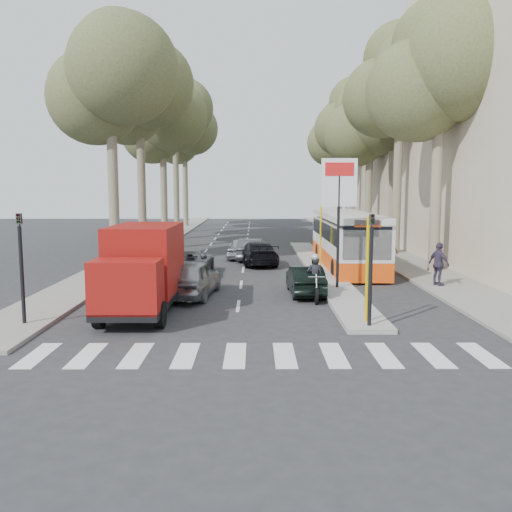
{
  "coord_description": "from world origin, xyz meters",
  "views": [
    {
      "loc": [
        -0.3,
        -17.8,
        4.37
      ],
      "look_at": [
        -0.23,
        4.22,
        1.6
      ],
      "focal_mm": 38.0,
      "sensor_mm": 36.0,
      "label": 1
    }
  ],
  "objects_px": {
    "dark_hatchback": "(305,280)",
    "city_bus": "(346,238)",
    "motorcycle": "(314,278)",
    "silver_hatchback": "(191,278)",
    "red_truck": "(143,267)"
  },
  "relations": [
    {
      "from": "dark_hatchback",
      "to": "city_bus",
      "type": "height_order",
      "value": "city_bus"
    },
    {
      "from": "dark_hatchback",
      "to": "motorcycle",
      "type": "height_order",
      "value": "motorcycle"
    },
    {
      "from": "dark_hatchback",
      "to": "motorcycle",
      "type": "distance_m",
      "value": 1.02
    },
    {
      "from": "city_bus",
      "to": "silver_hatchback",
      "type": "bearing_deg",
      "value": -132.52
    },
    {
      "from": "silver_hatchback",
      "to": "red_truck",
      "type": "distance_m",
      "value": 3.29
    },
    {
      "from": "red_truck",
      "to": "city_bus",
      "type": "distance_m",
      "value": 14.3
    },
    {
      "from": "red_truck",
      "to": "motorcycle",
      "type": "height_order",
      "value": "red_truck"
    },
    {
      "from": "silver_hatchback",
      "to": "dark_hatchback",
      "type": "height_order",
      "value": "silver_hatchback"
    },
    {
      "from": "silver_hatchback",
      "to": "city_bus",
      "type": "distance_m",
      "value": 11.27
    },
    {
      "from": "silver_hatchback",
      "to": "dark_hatchback",
      "type": "bearing_deg",
      "value": -167.65
    },
    {
      "from": "dark_hatchback",
      "to": "red_truck",
      "type": "height_order",
      "value": "red_truck"
    },
    {
      "from": "red_truck",
      "to": "motorcycle",
      "type": "distance_m",
      "value": 6.73
    },
    {
      "from": "dark_hatchback",
      "to": "city_bus",
      "type": "relative_size",
      "value": 0.32
    },
    {
      "from": "silver_hatchback",
      "to": "city_bus",
      "type": "xyz_separation_m",
      "value": [
        7.64,
        8.23,
        0.84
      ]
    },
    {
      "from": "silver_hatchback",
      "to": "motorcycle",
      "type": "xyz_separation_m",
      "value": [
        4.92,
        -0.56,
        0.08
      ]
    }
  ]
}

